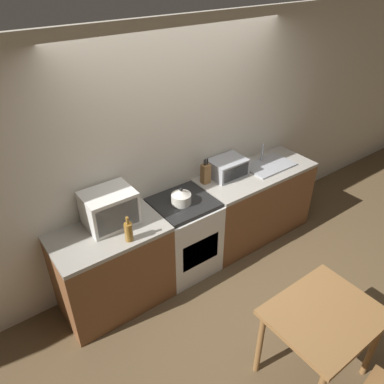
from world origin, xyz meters
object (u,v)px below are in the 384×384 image
kettle (181,197)px  dining_table (323,322)px  stove_range (184,236)px  bottle (129,231)px  microwave (110,208)px  toaster_oven (228,168)px

kettle → dining_table: kettle is taller
stove_range → dining_table: size_ratio=1.07×
stove_range → bottle: bottle is taller
stove_range → bottle: (-0.74, -0.21, 0.55)m
dining_table → kettle: bearing=95.4°
bottle → dining_table: bottle is taller
microwave → dining_table: size_ratio=0.55×
kettle → dining_table: bearing=-84.6°
dining_table → stove_range: bearing=94.2°
kettle → microwave: size_ratio=0.44×
dining_table → bottle: bearing=120.2°
toaster_oven → dining_table: bearing=-107.8°
stove_range → kettle: 0.53m
kettle → microwave: 0.73m
microwave → toaster_oven: size_ratio=1.13×
kettle → dining_table: 1.72m
bottle → toaster_oven: bottle is taller
stove_range → microwave: bearing=171.9°
stove_range → kettle: kettle is taller
kettle → bottle: (-0.70, -0.20, 0.02)m
stove_range → microwave: size_ratio=1.95×
kettle → stove_range: bearing=22.6°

